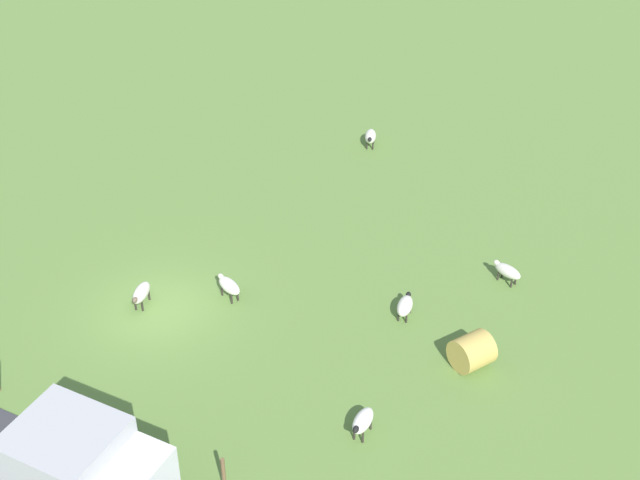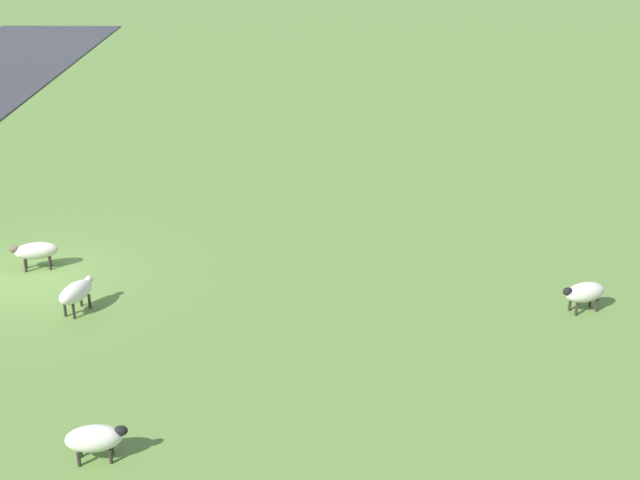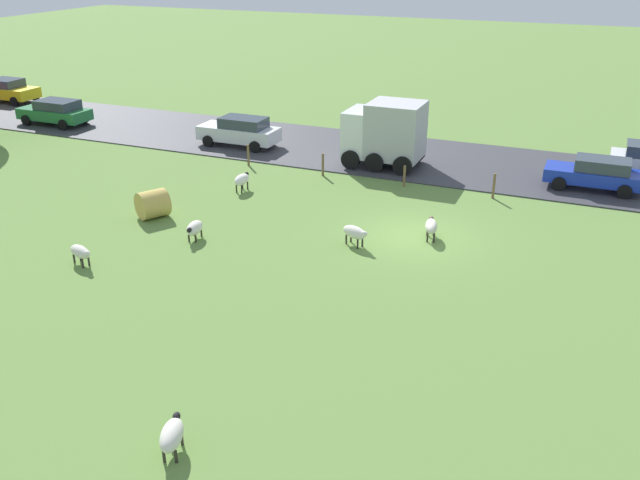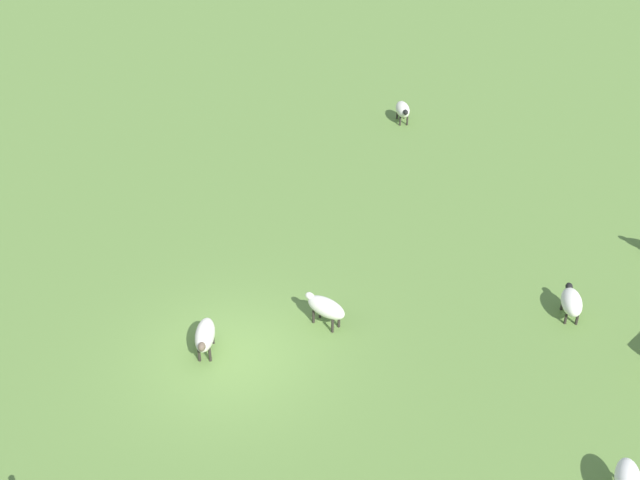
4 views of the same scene
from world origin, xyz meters
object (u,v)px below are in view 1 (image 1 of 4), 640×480
(sheep_4, at_px, (405,306))
(hay_bale_0, at_px, (472,352))
(sheep_0, at_px, (229,286))
(sheep_5, at_px, (370,136))
(sheep_1, at_px, (507,271))
(sheep_2, at_px, (363,421))
(truck_0, at_px, (88,480))
(sheep_3, at_px, (141,293))

(sheep_4, bearing_deg, hay_bale_0, 65.32)
(sheep_0, height_order, sheep_5, sheep_0)
(sheep_0, height_order, sheep_1, sheep_0)
(sheep_2, relative_size, truck_0, 0.30)
(sheep_0, height_order, truck_0, truck_0)
(sheep_2, bearing_deg, sheep_1, 170.53)
(sheep_1, height_order, sheep_5, sheep_5)
(truck_0, bearing_deg, sheep_3, -151.03)
(sheep_2, height_order, sheep_4, sheep_2)
(sheep_0, distance_m, sheep_4, 6.24)
(sheep_0, distance_m, sheep_2, 7.92)
(truck_0, bearing_deg, sheep_4, 161.64)
(sheep_2, distance_m, truck_0, 8.01)
(sheep_2, relative_size, sheep_3, 0.90)
(sheep_0, xyz_separation_m, sheep_4, (-1.87, 5.95, -0.07))
(sheep_1, distance_m, sheep_3, 13.12)
(sheep_4, xyz_separation_m, hay_bale_0, (1.32, 2.87, 0.11))
(sheep_2, height_order, truck_0, truck_0)
(sheep_5, xyz_separation_m, hay_bale_0, (11.85, 8.97, 0.08))
(sheep_5, bearing_deg, hay_bale_0, 37.14)
(sheep_1, distance_m, sheep_5, 11.13)
(sheep_4, bearing_deg, sheep_1, 144.09)
(sheep_3, relative_size, sheep_4, 1.10)
(sheep_0, xyz_separation_m, sheep_3, (1.76, -2.52, -0.01))
(sheep_4, height_order, hay_bale_0, hay_bale_0)
(sheep_3, bearing_deg, sheep_2, 78.00)
(sheep_1, bearing_deg, sheep_4, -35.91)
(hay_bale_0, bearing_deg, sheep_5, -142.86)
(sheep_0, bearing_deg, hay_bale_0, 93.61)
(sheep_2, xyz_separation_m, truck_0, (6.19, -4.94, 1.24))
(sheep_3, bearing_deg, hay_bale_0, 101.54)
(sheep_1, distance_m, sheep_2, 9.28)
(sheep_4, relative_size, hay_bale_0, 1.01)
(hay_bale_0, bearing_deg, sheep_1, -176.10)
(sheep_2, distance_m, sheep_4, 5.74)
(hay_bale_0, bearing_deg, sheep_3, -78.46)
(sheep_1, bearing_deg, sheep_5, -129.09)
(hay_bale_0, bearing_deg, sheep_0, -86.39)
(sheep_2, relative_size, sheep_5, 0.96)
(sheep_0, distance_m, truck_0, 10.24)
(sheep_2, distance_m, sheep_5, 17.67)
(sheep_2, relative_size, sheep_4, 0.99)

